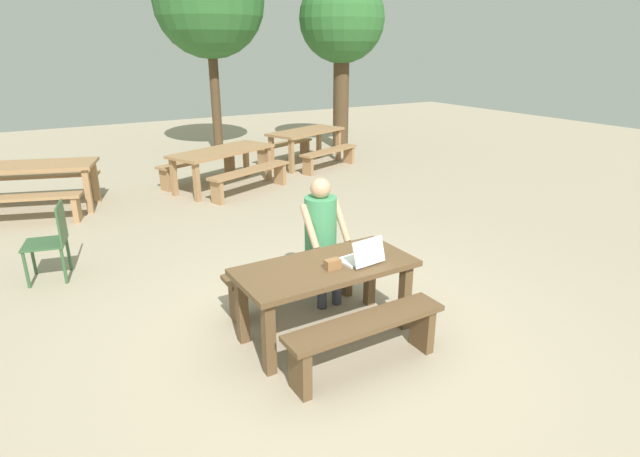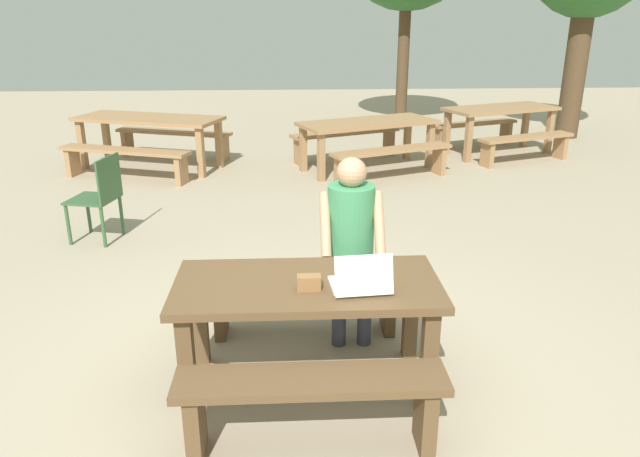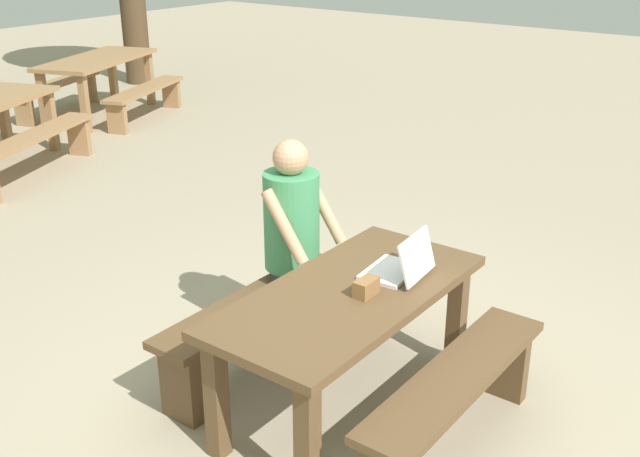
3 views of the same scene
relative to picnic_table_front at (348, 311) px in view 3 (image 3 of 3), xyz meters
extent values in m
plane|color=tan|center=(0.00, 0.00, -0.59)|extent=(30.00, 30.00, 0.00)
cube|color=brown|center=(0.00, 0.00, 0.09)|extent=(1.61, 0.76, 0.05)
cube|color=brown|center=(-0.70, -0.28, -0.26)|extent=(0.09, 0.09, 0.66)
cube|color=brown|center=(0.70, -0.28, -0.26)|extent=(0.09, 0.09, 0.66)
cube|color=brown|center=(-0.70, 0.28, -0.26)|extent=(0.09, 0.09, 0.66)
cube|color=brown|center=(0.70, 0.28, -0.26)|extent=(0.09, 0.09, 0.66)
cube|color=brown|center=(0.00, -0.63, -0.15)|extent=(1.42, 0.30, 0.05)
cube|color=brown|center=(0.61, -0.63, -0.38)|extent=(0.08, 0.24, 0.42)
cube|color=brown|center=(0.00, 0.63, -0.15)|extent=(1.42, 0.30, 0.05)
cube|color=brown|center=(-0.61, 0.63, -0.38)|extent=(0.08, 0.24, 0.42)
cube|color=brown|center=(0.61, 0.63, -0.38)|extent=(0.08, 0.24, 0.42)
cube|color=white|center=(0.30, -0.06, 0.13)|extent=(0.35, 0.26, 0.02)
cube|color=white|center=(0.32, -0.21, 0.25)|extent=(0.34, 0.11, 0.23)
cube|color=black|center=(0.32, -0.20, 0.25)|extent=(0.31, 0.09, 0.21)
cube|color=olive|center=(0.01, -0.10, 0.16)|extent=(0.14, 0.08, 0.09)
cylinder|color=#333847|center=(0.23, 0.45, -0.36)|extent=(0.10, 0.10, 0.46)
cylinder|color=#333847|center=(0.41, 0.45, -0.36)|extent=(0.10, 0.10, 0.46)
cube|color=#333847|center=(0.32, 0.54, -0.09)|extent=(0.28, 0.28, 0.12)
cylinder|color=#3F8C59|center=(0.32, 0.63, 0.24)|extent=(0.33, 0.33, 0.58)
cylinder|color=tan|center=(0.14, 0.53, 0.29)|extent=(0.07, 0.32, 0.41)
cylinder|color=tan|center=(0.51, 0.53, 0.29)|extent=(0.07, 0.32, 0.41)
sphere|color=tan|center=(0.32, 0.63, 0.63)|extent=(0.21, 0.21, 0.21)
cube|color=#9E754C|center=(3.34, 6.31, 0.16)|extent=(1.97, 1.36, 0.05)
cube|color=#9E754C|center=(2.68, 5.75, -0.23)|extent=(0.12, 0.12, 0.72)
cube|color=#9E754C|center=(4.19, 6.32, -0.23)|extent=(0.12, 0.12, 0.72)
cube|color=#9E754C|center=(2.48, 6.30, -0.23)|extent=(0.12, 0.12, 0.72)
cube|color=#9E754C|center=(3.99, 6.86, -0.23)|extent=(0.12, 0.12, 0.72)
cube|color=#9E754C|center=(3.56, 5.69, -0.19)|extent=(1.64, 0.85, 0.05)
cube|color=#9E754C|center=(2.89, 5.44, -0.40)|extent=(0.16, 0.25, 0.38)
cube|color=#9E754C|center=(4.24, 5.94, -0.40)|extent=(0.16, 0.25, 0.38)
cube|color=#9E754C|center=(3.11, 6.92, -0.19)|extent=(1.64, 0.85, 0.05)
cube|color=#9E754C|center=(2.43, 6.67, -0.40)|extent=(0.16, 0.25, 0.38)
cube|color=#9E754C|center=(3.78, 7.17, -0.40)|extent=(0.16, 0.25, 0.38)
cube|color=#9E754C|center=(2.01, 5.47, -0.25)|extent=(0.12, 0.12, 0.67)
cube|color=#9E754C|center=(1.78, 6.03, -0.25)|extent=(0.12, 0.12, 0.67)
cube|color=#9E754C|center=(1.32, 4.76, -0.16)|extent=(1.78, 0.97, 0.05)
cube|color=#9E754C|center=(2.06, 5.07, -0.39)|extent=(0.17, 0.25, 0.41)
cylinder|color=#4C3823|center=(5.11, 7.63, 0.67)|extent=(0.40, 0.40, 2.51)
camera|label=1|loc=(-2.17, -3.54, 1.96)|focal=28.63mm
camera|label=2|loc=(-0.09, -3.26, 1.65)|focal=33.49mm
camera|label=3|loc=(-2.86, -1.97, 1.89)|focal=42.77mm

